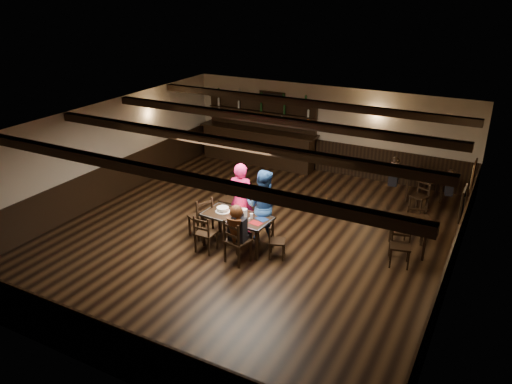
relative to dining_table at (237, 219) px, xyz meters
The scene contains 25 objects.
ground 0.86m from the dining_table, 85.99° to the left, with size 10.00×10.00×0.00m, color black.
room_shell 1.22m from the dining_table, 85.32° to the left, with size 9.02×10.02×2.71m.
dining_table is the anchor object (origin of this frame).
chair_near_left 0.80m from the dining_table, 127.89° to the right, with size 0.43×0.41×0.90m.
chair_near_right 0.79m from the dining_table, 63.54° to the right, with size 0.56×0.54×1.01m.
chair_end_left 0.91m from the dining_table, behind, with size 0.60×0.62×1.02m.
chair_end_right 0.99m from the dining_table, ahead, with size 0.45×0.46×0.78m.
chair_far_pushed 1.67m from the dining_table, 126.10° to the left, with size 0.42×0.40×0.89m.
woman_pink 0.63m from the dining_table, 111.12° to the left, with size 0.65×0.43×1.79m, color #FF197A.
man_blue 0.67m from the dining_table, 51.99° to the left, with size 0.85×0.66×1.75m, color navy.
seated_person 0.76m from the dining_table, 59.96° to the right, with size 0.37×0.56×0.91m.
cake 0.42m from the dining_table, behind, with size 0.34×0.34×0.11m.
plate_stack_a 0.18m from the dining_table, 95.42° to the right, with size 0.18×0.18×0.17m, color white.
plate_stack_b 0.23m from the dining_table, 17.08° to the left, with size 0.15×0.15×0.18m, color white.
tea_light 0.16m from the dining_table, 87.34° to the left, with size 0.05×0.05×0.06m.
salt_shaker 0.44m from the dining_table, 19.88° to the right, with size 0.04×0.04×0.09m, color silver.
pepper_shaker 0.42m from the dining_table, 16.18° to the right, with size 0.03×0.03×0.08m, color #A5A8AD.
drink_glass 0.37m from the dining_table, ahead, with size 0.07×0.07×0.11m, color silver.
menu_red 0.56m from the dining_table, 13.19° to the right, with size 0.27×0.19×0.00m, color maroon.
menu_blue 0.58m from the dining_table, 11.80° to the left, with size 0.28×0.20×0.00m, color navy.
bar_counter 5.69m from the dining_table, 112.81° to the left, with size 4.03×0.70×2.20m.
back_table_a 3.80m from the dining_table, 24.26° to the left, with size 1.02×1.02×0.75m.
back_table_b 5.54m from the dining_table, 53.73° to the left, with size 1.03×1.03×0.75m.
bg_patron_left 4.90m from the dining_table, 59.59° to the left, with size 0.27×0.40×0.79m.
bg_patron_right 5.77m from the dining_table, 47.19° to the left, with size 0.25×0.36×0.68m.
Camera 1 is at (5.07, -9.21, 5.62)m, focal length 35.00 mm.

